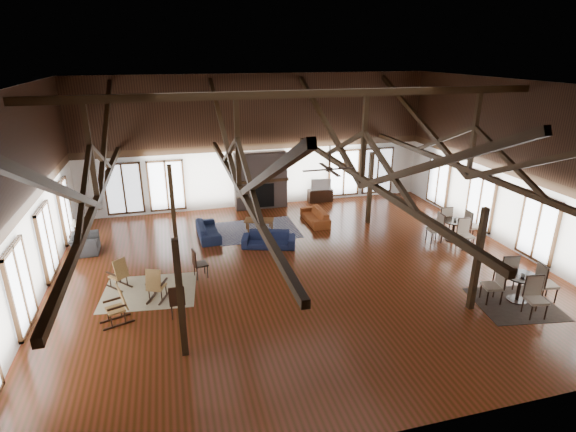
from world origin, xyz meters
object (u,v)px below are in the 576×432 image
object	(u,v)px
sofa_navy_front	(269,239)
tv_console	(320,195)
armchair	(85,244)
cafe_table_far	(454,227)
cafe_table_near	(520,283)
sofa_navy_left	(208,230)
sofa_orange	(315,216)
coffee_table	(259,221)

from	to	relation	value
sofa_navy_front	tv_console	size ratio (longest dim) A/B	1.67
sofa_navy_front	armchair	xyz separation A→B (m)	(-6.56, 1.20, 0.05)
cafe_table_far	cafe_table_near	bearing A→B (deg)	-100.31
armchair	cafe_table_far	world-z (taller)	cafe_table_far
cafe_table_near	cafe_table_far	xyz separation A→B (m)	(0.81, 4.43, -0.01)
sofa_navy_left	sofa_orange	size ratio (longest dim) A/B	1.01
sofa_orange	armchair	bearing A→B (deg)	-85.78
sofa_orange	cafe_table_near	bearing A→B (deg)	25.68
sofa_navy_front	cafe_table_far	xyz separation A→B (m)	(7.04, -1.24, 0.27)
coffee_table	sofa_navy_front	bearing A→B (deg)	-70.61
sofa_navy_left	sofa_orange	bearing A→B (deg)	-86.91
sofa_navy_left	armchair	size ratio (longest dim) A/B	1.89
sofa_navy_front	tv_console	bearing A→B (deg)	69.78
cafe_table_far	sofa_navy_front	bearing A→B (deg)	170.04
sofa_navy_left	tv_console	xyz separation A→B (m)	(5.70, 3.07, 0.01)
cafe_table_far	coffee_table	bearing A→B (deg)	157.17
sofa_navy_left	sofa_orange	xyz separation A→B (m)	(4.57, 0.44, -0.00)
cafe_table_far	tv_console	size ratio (longest dim) A/B	1.82
cafe_table_near	tv_console	distance (m)	10.59
coffee_table	sofa_orange	bearing A→B (deg)	24.24
cafe_table_far	tv_console	xyz separation A→B (m)	(-3.45, 5.82, -0.26)
coffee_table	cafe_table_far	xyz separation A→B (m)	(7.05, -2.97, 0.17)
cafe_table_near	cafe_table_far	distance (m)	4.50
cafe_table_near	cafe_table_far	bearing A→B (deg)	79.69
coffee_table	armchair	bearing A→B (deg)	-156.30
sofa_navy_left	sofa_orange	world-z (taller)	sofa_navy_left
sofa_orange	coffee_table	xyz separation A→B (m)	(-2.48, -0.23, 0.11)
sofa_navy_front	armchair	world-z (taller)	armchair
coffee_table	tv_console	size ratio (longest dim) A/B	1.10
sofa_navy_left	coffee_table	size ratio (longest dim) A/B	1.51
sofa_navy_front	sofa_orange	distance (m)	3.15
sofa_navy_left	tv_console	bearing A→B (deg)	-64.13
armchair	tv_console	bearing A→B (deg)	-73.04
sofa_orange	armchair	world-z (taller)	armchair
sofa_navy_left	tv_console	distance (m)	6.47
coffee_table	armchair	size ratio (longest dim) A/B	1.26
cafe_table_near	tv_console	world-z (taller)	cafe_table_near
coffee_table	cafe_table_near	xyz separation A→B (m)	(6.25, -7.40, 0.18)
cafe_table_far	tv_console	distance (m)	6.77
sofa_orange	armchair	size ratio (longest dim) A/B	1.88
cafe_table_near	coffee_table	bearing A→B (deg)	130.17
sofa_navy_left	cafe_table_near	world-z (taller)	cafe_table_near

